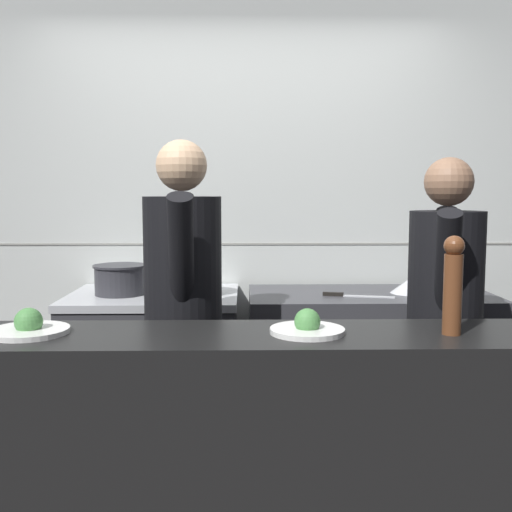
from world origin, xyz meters
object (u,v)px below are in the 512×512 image
at_px(oven_range, 155,374).
at_px(sauce_pot, 194,278).
at_px(stock_pot, 120,279).
at_px(plated_dish_appetiser, 307,327).
at_px(plated_dish_main, 29,327).
at_px(pepper_mill, 453,283).
at_px(chefs_knife, 352,295).
at_px(chef_head_cook, 183,310).
at_px(chef_sous, 444,319).
at_px(mixing_bowl_steel, 410,285).

distance_m(oven_range, sauce_pot, 0.59).
relative_size(stock_pot, plated_dish_appetiser, 1.11).
relative_size(stock_pot, plated_dish_main, 1.05).
distance_m(plated_dish_appetiser, pepper_mill, 0.52).
xyz_separation_m(chefs_knife, pepper_mill, (0.14, -1.14, 0.24)).
bearing_deg(plated_dish_main, plated_dish_appetiser, -0.70).
height_order(chef_head_cook, chef_sous, chef_head_cook).
height_order(stock_pot, mixing_bowl_steel, stock_pot).
height_order(mixing_bowl_steel, pepper_mill, pepper_mill).
distance_m(chef_head_cook, chef_sous, 1.17).
relative_size(oven_range, plated_dish_appetiser, 3.53).
distance_m(stock_pot, chef_head_cook, 0.73).
bearing_deg(chefs_knife, plated_dish_appetiser, -107.75).
xyz_separation_m(chefs_knife, chef_sous, (0.32, -0.53, -0.02)).
bearing_deg(sauce_pot, chef_head_cook, -89.71).
bearing_deg(chefs_knife, mixing_bowl_steel, 17.12).
bearing_deg(plated_dish_main, oven_range, 78.50).
height_order(oven_range, stock_pot, stock_pot).
bearing_deg(mixing_bowl_steel, oven_range, 179.91).
bearing_deg(plated_dish_main, chef_head_cook, 50.80).
xyz_separation_m(stock_pot, chefs_knife, (1.25, -0.08, -0.08)).
xyz_separation_m(mixing_bowl_steel, pepper_mill, (-0.21, -1.25, 0.20)).
height_order(mixing_bowl_steel, chef_sous, chef_sous).
xyz_separation_m(oven_range, plated_dish_appetiser, (0.72, -1.22, 0.54)).
height_order(pepper_mill, chef_head_cook, chef_head_cook).
bearing_deg(pepper_mill, plated_dish_appetiser, 176.91).
xyz_separation_m(stock_pot, pepper_mill, (1.39, -1.23, 0.16)).
bearing_deg(chef_head_cook, plated_dish_appetiser, -54.88).
distance_m(oven_range, mixing_bowl_steel, 1.50).
bearing_deg(sauce_pot, chef_sous, -27.09).
distance_m(plated_dish_main, chef_head_cook, 0.75).
bearing_deg(mixing_bowl_steel, chefs_knife, -162.88).
bearing_deg(chef_sous, mixing_bowl_steel, 105.17).
bearing_deg(sauce_pot, chefs_knife, -4.36).
height_order(stock_pot, plated_dish_main, stock_pot).
distance_m(mixing_bowl_steel, chefs_knife, 0.36).
height_order(mixing_bowl_steel, chef_head_cook, chef_head_cook).
bearing_deg(plated_dish_main, stock_pot, 86.56).
xyz_separation_m(oven_range, chefs_knife, (1.07, -0.11, 0.46)).
bearing_deg(chef_head_cook, pepper_mill, -36.63).
bearing_deg(chefs_knife, plated_dish_main, -140.16).
distance_m(chefs_knife, chef_head_cook, 0.99).
xyz_separation_m(plated_dish_main, plated_dish_appetiser, (0.96, -0.01, -0.00)).
bearing_deg(plated_dish_appetiser, sauce_pot, 112.70).
relative_size(sauce_pot, mixing_bowl_steel, 1.36).
xyz_separation_m(chefs_knife, chef_head_cook, (-0.85, -0.52, 0.03)).
distance_m(oven_range, plated_dish_main, 1.35).
distance_m(sauce_pot, chef_head_cook, 0.59).
bearing_deg(pepper_mill, chefs_knife, 96.90).
height_order(stock_pot, chef_sous, chef_sous).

